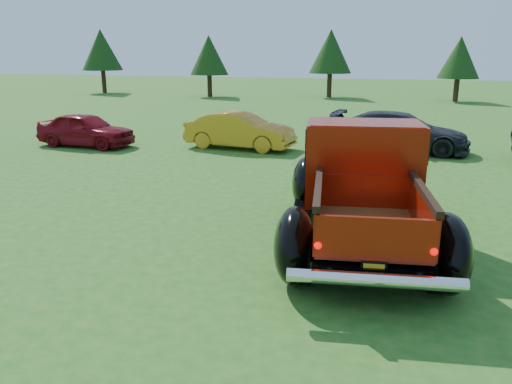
% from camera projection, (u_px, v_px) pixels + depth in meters
% --- Properties ---
extents(ground, '(120.00, 120.00, 0.00)m').
position_uv_depth(ground, '(242.00, 247.00, 8.85)').
color(ground, '#245E1A').
rests_on(ground, ground).
extents(tree_far_west, '(3.33, 3.33, 5.20)m').
position_uv_depth(tree_far_west, '(101.00, 50.00, 41.57)').
color(tree_far_west, '#332114').
rests_on(tree_far_west, ground).
extents(tree_west, '(2.94, 2.94, 4.60)m').
position_uv_depth(tree_west, '(209.00, 55.00, 38.05)').
color(tree_west, '#332114').
rests_on(tree_west, ground).
extents(tree_mid_left, '(3.20, 3.20, 5.00)m').
position_uv_depth(tree_mid_left, '(331.00, 52.00, 37.39)').
color(tree_mid_left, '#332114').
rests_on(tree_mid_left, ground).
extents(tree_mid_right, '(2.82, 2.82, 4.40)m').
position_uv_depth(tree_mid_right, '(460.00, 58.00, 34.14)').
color(tree_mid_right, '#332114').
rests_on(tree_mid_right, ground).
extents(pickup_truck, '(3.35, 5.97, 2.12)m').
position_uv_depth(pickup_truck, '(362.00, 182.00, 9.24)').
color(pickup_truck, black).
rests_on(pickup_truck, ground).
extents(show_car_red, '(3.67, 1.64, 1.22)m').
position_uv_depth(show_car_red, '(86.00, 130.00, 18.16)').
color(show_car_red, maroon).
rests_on(show_car_red, ground).
extents(show_car_yellow, '(4.00, 1.72, 1.28)m').
position_uv_depth(show_car_yellow, '(240.00, 131.00, 17.73)').
color(show_car_yellow, orange).
rests_on(show_car_yellow, ground).
extents(show_car_grey, '(4.79, 2.29, 1.35)m').
position_uv_depth(show_car_grey, '(400.00, 132.00, 17.25)').
color(show_car_grey, black).
rests_on(show_car_grey, ground).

